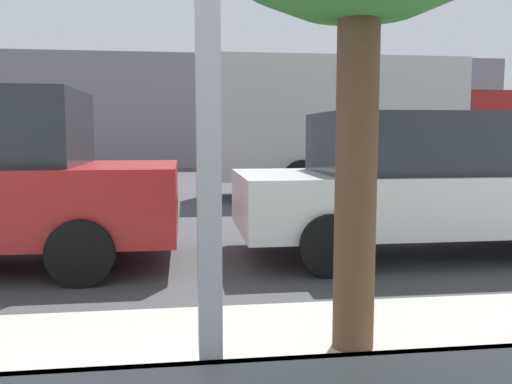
{
  "coord_description": "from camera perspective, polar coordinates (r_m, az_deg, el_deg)",
  "views": [
    {
      "loc": [
        -0.05,
        -1.06,
        1.44
      ],
      "look_at": [
        0.49,
        2.99,
        0.99
      ],
      "focal_mm": 37.9,
      "sensor_mm": 36.0,
      "label": 1
    }
  ],
  "objects": [
    {
      "name": "parked_car_white",
      "position": [
        6.69,
        16.75,
        0.92
      ],
      "size": [
        4.34,
        1.99,
        1.67
      ],
      "color": "silver",
      "rests_on": "ground"
    },
    {
      "name": "building_facade_far",
      "position": [
        23.09,
        -7.62,
        8.43
      ],
      "size": [
        28.0,
        1.2,
        4.69
      ],
      "primitive_type": "cube",
      "color": "gray",
      "rests_on": "ground"
    },
    {
      "name": "box_truck",
      "position": [
        12.51,
        11.43,
        7.04
      ],
      "size": [
        6.97,
        2.44,
        3.02
      ],
      "color": "beige",
      "rests_on": "ground"
    },
    {
      "name": "ground_plane",
      "position": [
        9.17,
        -7.26,
        -2.83
      ],
      "size": [
        60.0,
        60.0,
        0.0
      ],
      "primitive_type": "plane",
      "color": "#424244"
    }
  ]
}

